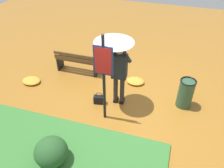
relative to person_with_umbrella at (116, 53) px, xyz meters
The scene contains 9 objects.
ground_plane 1.58m from the person_with_umbrella, 159.76° to the left, with size 18.00×18.00×0.00m, color #9E6623.
person_with_umbrella is the anchor object (origin of this frame).
info_sign_post 0.67m from the person_with_umbrella, 80.99° to the left, with size 0.44×0.07×2.30m.
handbag 1.50m from the person_with_umbrella, 22.86° to the left, with size 0.32×0.20×0.37m.
park_bench 2.25m from the person_with_umbrella, 33.33° to the right, with size 1.40×0.37×0.75m.
trash_bin 2.17m from the person_with_umbrella, 166.93° to the right, with size 0.42×0.42×0.83m.
shrub_cluster 2.64m from the person_with_umbrella, 70.49° to the left, with size 0.76×0.69×0.62m.
leaf_pile_near_person 3.14m from the person_with_umbrella, ahead, with size 0.57×0.45×0.12m.
leaf_pile_by_bench 1.85m from the person_with_umbrella, 107.57° to the right, with size 0.54×0.44×0.12m.
Camera 1 is at (-1.05, 4.50, 4.25)m, focal length 36.58 mm.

